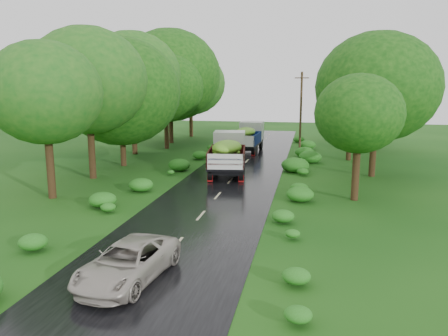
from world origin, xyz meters
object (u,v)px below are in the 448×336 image
(truck_near, at_px, (228,151))
(utility_pole, at_px, (301,111))
(truck_far, at_px, (248,136))
(car, at_px, (128,262))

(truck_near, relative_size, utility_pole, 0.93)
(truck_far, xyz_separation_m, utility_pole, (4.92, 0.35, 2.36))
(truck_near, height_order, truck_far, truck_near)
(truck_near, xyz_separation_m, truck_far, (-0.06, 10.92, -0.08))
(car, height_order, utility_pole, utility_pole)
(truck_far, height_order, utility_pole, utility_pole)
(truck_far, distance_m, utility_pole, 5.47)
(truck_near, height_order, car, truck_near)
(utility_pole, bearing_deg, truck_near, -119.82)
(truck_near, relative_size, car, 1.57)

